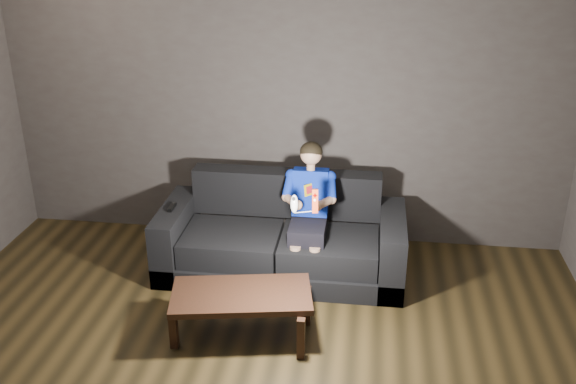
# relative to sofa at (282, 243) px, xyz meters

# --- Properties ---
(back_wall) EXTENTS (5.00, 0.04, 2.70)m
(back_wall) POSITION_rel_sofa_xyz_m (-0.06, 0.66, 1.10)
(back_wall) COLOR #3E3736
(back_wall) RESTS_ON ground
(sofa) EXTENTS (2.02, 0.87, 0.78)m
(sofa) POSITION_rel_sofa_xyz_m (0.00, 0.00, 0.00)
(sofa) COLOR black
(sofa) RESTS_ON floor
(child) EXTENTS (0.43, 0.53, 1.06)m
(child) POSITION_rel_sofa_xyz_m (0.23, -0.05, 0.42)
(child) COLOR black
(child) RESTS_ON sofa
(wii_remote_red) EXTENTS (0.05, 0.07, 0.18)m
(wii_remote_red) POSITION_rel_sofa_xyz_m (0.31, -0.46, 0.61)
(wii_remote_red) COLOR #C33D1B
(wii_remote_red) RESTS_ON child
(nunchuk_white) EXTENTS (0.07, 0.09, 0.15)m
(nunchuk_white) POSITION_rel_sofa_xyz_m (0.16, -0.46, 0.58)
(nunchuk_white) COLOR white
(nunchuk_white) RESTS_ON child
(wii_remote_black) EXTENTS (0.04, 0.15, 0.03)m
(wii_remote_black) POSITION_rel_sofa_xyz_m (-0.91, -0.07, 0.31)
(wii_remote_black) COLOR black
(wii_remote_black) RESTS_ON sofa
(coffee_table) EXTENTS (1.05, 0.66, 0.36)m
(coffee_table) POSITION_rel_sofa_xyz_m (-0.15, -0.96, 0.05)
(coffee_table) COLOR black
(coffee_table) RESTS_ON floor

